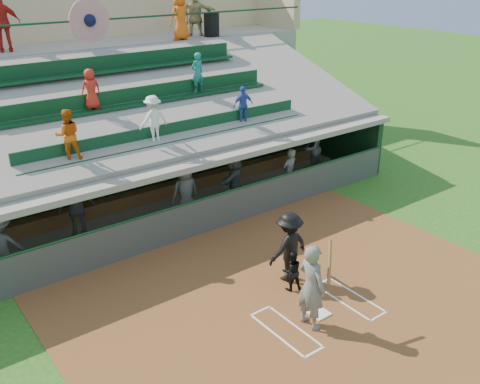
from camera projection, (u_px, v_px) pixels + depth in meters
ground at (319, 314)px, 12.41m from camera, size 100.00×100.00×0.00m
dirt_slab at (304, 304)px, 12.77m from camera, size 11.00×9.00×0.02m
home_plate at (319, 313)px, 12.39m from camera, size 0.43×0.43×0.03m
batters_box_chalk at (319, 313)px, 12.40m from camera, size 2.65×1.85×0.01m
dugout_floor at (172, 213)px, 17.35m from camera, size 16.00×3.50×0.04m
concourse_slab at (84, 103)px, 21.40m from camera, size 20.00×3.00×4.60m
grandstand at (116, 121)px, 19.22m from camera, size 20.40×10.40×7.80m
batter_at_plate at (312, 286)px, 11.62m from camera, size 0.88×0.80×2.03m
catcher at (292, 271)px, 13.12m from camera, size 0.62×0.56×1.05m
home_umpire at (289, 247)px, 13.42m from camera, size 1.24×0.76×1.86m
dugout_bench at (147, 195)px, 18.06m from camera, size 14.53×0.63×0.44m
dugout_player_a at (1, 246)px, 13.58m from camera, size 1.22×0.88×1.70m
dugout_player_b at (77, 209)px, 15.42m from camera, size 1.14×0.60×1.86m
dugout_player_c at (185, 192)px, 16.58m from camera, size 0.91×0.59×1.85m
dugout_player_d at (234, 179)px, 17.71m from camera, size 1.65×1.25×1.73m
dugout_player_e at (289, 172)px, 18.29m from camera, size 0.67×0.49×1.70m
dugout_player_f at (311, 148)px, 20.24m from camera, size 1.14×1.01×1.97m
trash_bin at (212, 25)px, 22.43m from camera, size 0.65×0.65×0.97m
concourse_staff_a at (3, 23)px, 18.36m from camera, size 1.24×0.76×1.98m
concourse_staff_b at (180, 17)px, 21.18m from camera, size 0.92×0.65×1.80m
concourse_staff_c at (195, 12)px, 22.41m from camera, size 1.86×1.25×1.93m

